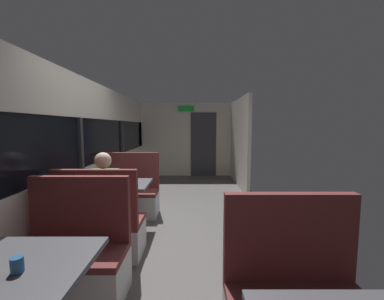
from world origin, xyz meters
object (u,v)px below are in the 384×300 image
dining_table_mid_window (118,190)px  seated_passenger (103,211)px  bench_mid_window_facing_end (102,230)px  bench_near_window_facing_entry (74,263)px  bench_mid_window_facing_entry (131,197)px  dining_table_near_window (17,278)px  coffee_cup_secondary (16,265)px

dining_table_mid_window → seated_passenger: (0.00, -0.63, -0.10)m
bench_mid_window_facing_end → dining_table_mid_window: bearing=90.0°
bench_near_window_facing_entry → bench_mid_window_facing_end: (0.00, 0.70, 0.00)m
bench_mid_window_facing_end → seated_passenger: (0.00, 0.07, 0.21)m
bench_mid_window_facing_entry → seated_passenger: bearing=-90.0°
dining_table_near_window → dining_table_mid_window: bearing=90.0°
bench_mid_window_facing_entry → seated_passenger: seated_passenger is taller
bench_mid_window_facing_entry → seated_passenger: 1.34m
dining_table_mid_window → bench_mid_window_facing_entry: size_ratio=0.82×
bench_mid_window_facing_entry → bench_near_window_facing_entry: bearing=-90.0°
bench_mid_window_facing_end → dining_table_near_window: bearing=-90.0°
bench_near_window_facing_entry → coffee_cup_secondary: bench_near_window_facing_entry is taller
bench_mid_window_facing_end → bench_mid_window_facing_entry: 1.40m
bench_near_window_facing_entry → seated_passenger: seated_passenger is taller
dining_table_near_window → bench_near_window_facing_entry: (0.00, 0.70, -0.31)m
dining_table_mid_window → bench_mid_window_facing_end: size_ratio=0.82×
dining_table_near_window → bench_mid_window_facing_entry: bearing=90.0°
bench_mid_window_facing_end → coffee_cup_secondary: bench_mid_window_facing_end is taller
seated_passenger → dining_table_near_window: bearing=-90.0°
bench_near_window_facing_entry → bench_mid_window_facing_entry: bearing=90.0°
dining_table_mid_window → bench_mid_window_facing_end: (0.00, -0.70, -0.31)m
dining_table_mid_window → seated_passenger: bearing=-90.0°
bench_near_window_facing_entry → dining_table_mid_window: bench_near_window_facing_entry is taller
dining_table_near_window → bench_near_window_facing_entry: 0.77m
bench_mid_window_facing_end → coffee_cup_secondary: size_ratio=12.22×
dining_table_near_window → bench_mid_window_facing_entry: bench_mid_window_facing_entry is taller
bench_near_window_facing_entry → dining_table_mid_window: (0.00, 1.39, 0.31)m
dining_table_near_window → coffee_cup_secondary: coffee_cup_secondary is taller
dining_table_mid_window → coffee_cup_secondary: 2.20m
bench_mid_window_facing_end → seated_passenger: 0.22m
coffee_cup_secondary → dining_table_mid_window: bearing=92.1°
seated_passenger → bench_mid_window_facing_entry: bearing=90.0°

